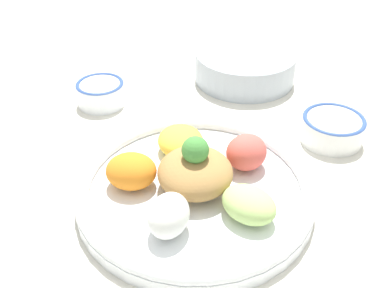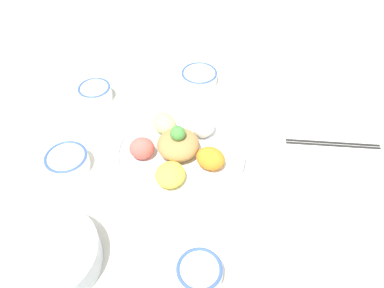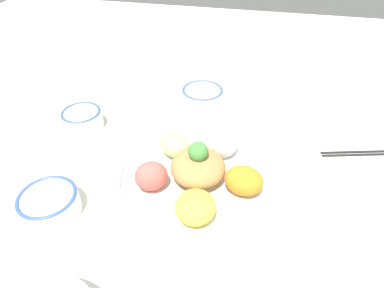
% 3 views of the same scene
% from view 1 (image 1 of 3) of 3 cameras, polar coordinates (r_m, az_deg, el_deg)
% --- Properties ---
extents(ground_plane, '(2.40, 2.40, 0.00)m').
position_cam_1_polar(ground_plane, '(0.69, 2.61, -5.15)').
color(ground_plane, silver).
extents(salad_platter, '(0.34, 0.34, 0.11)m').
position_cam_1_polar(salad_platter, '(0.65, 0.36, -5.16)').
color(salad_platter, white).
rests_on(salad_platter, ground_plane).
extents(rice_bowl_blue, '(0.11, 0.11, 0.05)m').
position_cam_1_polar(rice_bowl_blue, '(0.80, 17.41, 2.00)').
color(rice_bowl_blue, white).
rests_on(rice_bowl_blue, ground_plane).
extents(sauce_bowl_dark, '(0.09, 0.09, 0.05)m').
position_cam_1_polar(sauce_bowl_dark, '(0.89, -11.52, 6.49)').
color(sauce_bowl_dark, white).
rests_on(sauce_bowl_dark, ground_plane).
extents(side_serving_bowl, '(0.21, 0.21, 0.06)m').
position_cam_1_polar(side_serving_bowl, '(0.96, 6.75, 9.97)').
color(side_serving_bowl, '#A8B2BC').
rests_on(side_serving_bowl, ground_plane).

